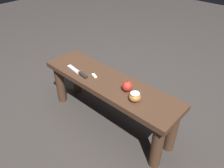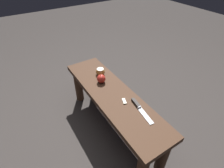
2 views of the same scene
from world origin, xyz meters
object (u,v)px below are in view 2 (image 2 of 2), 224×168
(knife, at_px, (139,107))
(apple_cut, at_px, (100,72))
(wooden_bench, at_px, (112,103))
(apple_whole, at_px, (101,79))

(knife, bearing_deg, apple_cut, -169.00)
(wooden_bench, distance_m, knife, 0.26)
(wooden_bench, distance_m, apple_cut, 0.30)
(wooden_bench, height_order, apple_cut, apple_cut)
(knife, relative_size, apple_cut, 3.23)
(wooden_bench, xyz_separation_m, apple_cut, (0.27, -0.05, 0.13))
(wooden_bench, bearing_deg, apple_whole, -0.37)
(knife, distance_m, apple_whole, 0.40)
(knife, relative_size, apple_whole, 3.11)
(apple_whole, distance_m, apple_cut, 0.11)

